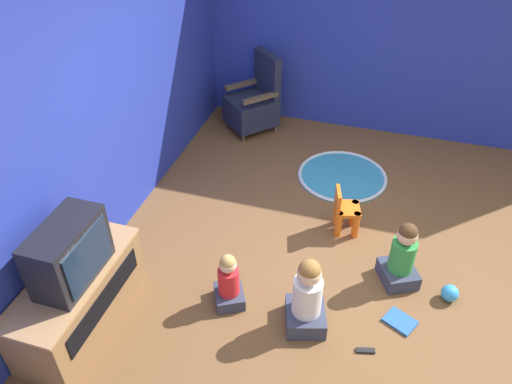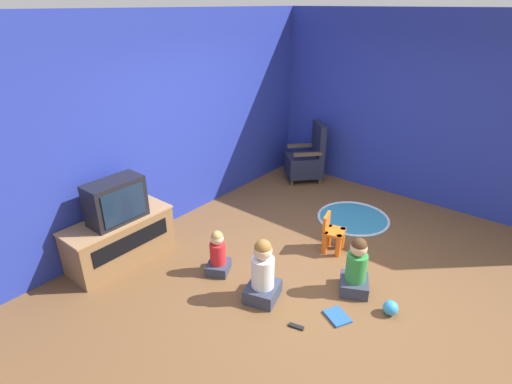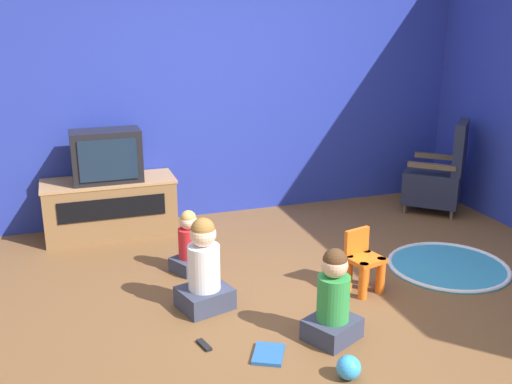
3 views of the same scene
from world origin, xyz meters
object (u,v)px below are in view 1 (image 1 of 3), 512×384
tv_cabinet (79,297)px  remote_control (365,351)px  yellow_kid_chair (345,213)px  toy_ball (450,293)px  child_watching_left (229,282)px  child_watching_center (307,298)px  book (400,321)px  television (69,253)px  black_armchair (254,103)px  child_watching_right (402,257)px

tv_cabinet → remote_control: bearing=-80.6°
yellow_kid_chair → toy_ball: 1.22m
toy_ball → child_watching_left: bearing=107.6°
child_watching_center → book: child_watching_center is taller
television → child_watching_left: television is taller
black_armchair → toy_ball: bearing=-0.8°
child_watching_left → child_watching_center: bearing=-120.6°
child_watching_right → black_armchair: bearing=15.7°
child_watching_left → child_watching_right: (0.68, -1.38, 0.05)m
child_watching_left → toy_ball: size_ratio=3.60×
child_watching_center → television: bearing=90.0°
television → child_watching_right: (1.23, -2.42, -0.52)m
black_armchair → toy_ball: (-2.33, -2.50, -0.30)m
television → child_watching_right: television is taller
toy_ball → remote_control: size_ratio=0.97×
yellow_kid_chair → remote_control: (-1.39, -0.40, -0.21)m
child_watching_left → child_watching_right: 1.54m
child_watching_right → toy_ball: 0.51m
television → child_watching_right: 2.76m
child_watching_left → child_watching_center: (-0.03, -0.68, 0.07)m
child_watching_left → child_watching_center: child_watching_center is taller
child_watching_center → black_armchair: bearing=8.0°
yellow_kid_chair → child_watching_left: 1.46m
toy_ball → remote_control: (-0.75, 0.63, -0.07)m
black_armchair → book: bearing=-9.9°
yellow_kid_chair → child_watching_center: size_ratio=0.69×
tv_cabinet → black_armchair: size_ratio=1.26×
television → toy_ball: 3.17m
remote_control → black_armchair: bearing=-73.0°
black_armchair → yellow_kid_chair: 2.24m
child_watching_center → child_watching_right: size_ratio=1.08×
yellow_kid_chair → child_watching_right: size_ratio=0.75×
book → tv_cabinet: bearing=43.6°
yellow_kid_chair → child_watching_left: (-1.22, 0.80, 0.02)m
child_watching_left → remote_control: 1.23m
yellow_kid_chair → child_watching_left: size_ratio=0.91×
child_watching_center → yellow_kid_chair: bearing=-22.0°
toy_ball → tv_cabinet: bearing=111.1°
tv_cabinet → child_watching_left: (0.55, -1.09, -0.06)m
television → yellow_kid_chair: (1.77, -1.84, -0.59)m
child_watching_right → book: size_ratio=2.15×
television → black_armchair: bearing=-6.2°
tv_cabinet → child_watching_center: child_watching_center is taller
television → child_watching_right: bearing=-63.0°
book → remote_control: (-0.37, 0.24, -0.00)m
black_armchair → yellow_kid_chair: bearing=-6.8°
book → black_armchair: bearing=-24.9°
black_armchair → book: black_armchair is taller
child_watching_center → child_watching_right: (0.72, -0.70, -0.02)m
yellow_kid_chair → remote_control: size_ratio=3.16×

